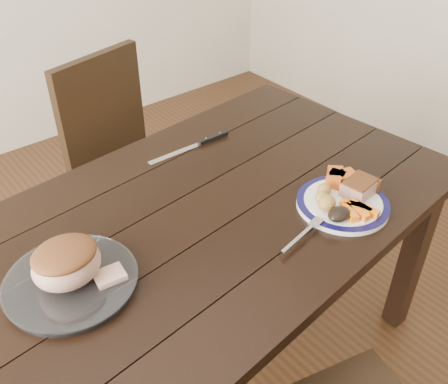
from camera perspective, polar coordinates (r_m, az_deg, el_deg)
ground at (r=1.98m, az=-2.30°, el=-19.67°), size 4.00×4.00×0.00m
dining_table at (r=1.48m, az=-2.91°, el=-5.28°), size 1.68×1.04×0.75m
chair_far at (r=2.14m, az=-11.16°, el=4.18°), size 0.51×0.52×0.93m
dinner_plate at (r=1.48m, az=13.40°, el=-1.36°), size 0.27×0.27×0.02m
plate_rim at (r=1.47m, az=13.44°, el=-1.10°), size 0.27×0.27×0.02m
serving_platter at (r=1.26m, az=-17.03°, el=-9.89°), size 0.31×0.31×0.02m
pork_slice at (r=1.50m, az=15.15°, el=0.44°), size 0.10×0.09×0.04m
roasted_potatoes at (r=1.44m, az=11.45°, el=-0.65°), size 0.09×0.09×0.05m
carrot_batons at (r=1.43m, az=15.03°, el=-1.97°), size 0.09×0.11×0.02m
pumpkin_wedges at (r=1.53m, az=13.01°, el=1.63°), size 0.10×0.09×0.04m
dark_mushroom at (r=1.39m, az=13.01°, el=-2.47°), size 0.07×0.05×0.03m
fork at (r=1.34m, az=9.26°, el=-4.57°), size 0.18×0.05×0.00m
roast_joint at (r=1.22m, az=-17.53°, el=-7.89°), size 0.16×0.14×0.11m
cut_slice at (r=1.23m, az=-12.92°, el=-9.37°), size 0.08×0.06×0.02m
carving_knife at (r=1.74m, az=-2.33°, el=5.81°), size 0.32×0.03×0.01m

